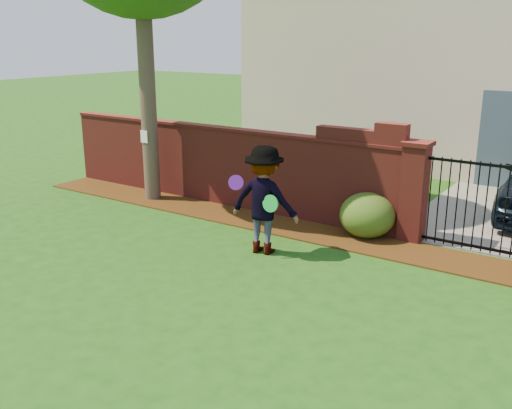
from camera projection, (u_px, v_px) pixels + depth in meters
The scene contains 11 objects.
ground at pixel (171, 284), 8.95m from camera, with size 80.00×80.00×0.01m, color #1C4912.
mulch_bed at pixel (244, 218), 12.11m from camera, with size 11.10×1.08×0.03m, color #341E09.
brick_wall at pixel (222, 164), 12.95m from camera, with size 8.70×0.31×2.16m.
pillar_left at pixel (414, 191), 10.58m from camera, with size 0.50×0.50×1.88m.
iron_gate at pixel (476, 206), 10.02m from camera, with size 1.78×0.03×1.60m.
house at pixel (466, 54), 17.07m from camera, with size 12.40×6.40×6.30m.
paper_notice at pixel (144, 137), 13.00m from camera, with size 0.20×0.01×0.28m, color white.
shrub_left at pixel (367, 215), 10.93m from camera, with size 1.05×1.05×0.86m, color #264D17.
man at pixel (263, 201), 9.98m from camera, with size 1.24×0.71×1.91m, color gray.
frisbee_purple at pixel (236, 182), 9.72m from camera, with size 0.26×0.26×0.02m, color purple.
frisbee_green at pixel (270, 204), 9.72m from camera, with size 0.30×0.30×0.03m, color green.
Camera 1 is at (5.68, -6.10, 3.72)m, focal length 40.61 mm.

